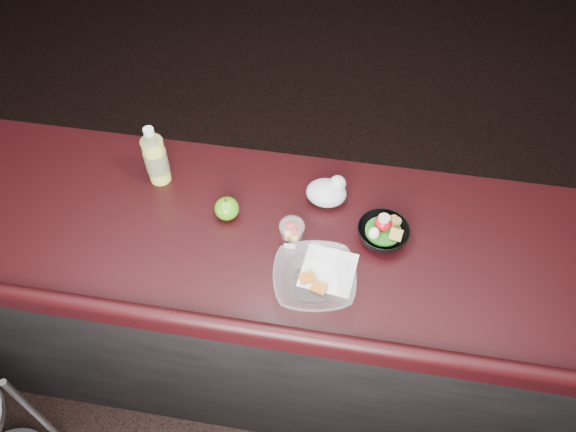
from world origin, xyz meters
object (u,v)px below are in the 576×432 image
object	(u,v)px
lemonade_bottle	(156,159)
green_apple	(227,209)
snack_bowl	(383,232)
takeout_bowl	(314,279)
fruit_cup	(292,232)

from	to	relation	value
lemonade_bottle	green_apple	bearing A→B (deg)	-24.61
lemonade_bottle	snack_bowl	world-z (taller)	lemonade_bottle
lemonade_bottle	takeout_bowl	bearing A→B (deg)	-29.98
green_apple	fruit_cup	bearing A→B (deg)	-18.47
snack_bowl	takeout_bowl	world-z (taller)	snack_bowl
lemonade_bottle	snack_bowl	size ratio (longest dim) A/B	1.30
lemonade_bottle	fruit_cup	world-z (taller)	lemonade_bottle
green_apple	takeout_bowl	world-z (taller)	green_apple
fruit_cup	takeout_bowl	bearing A→B (deg)	-57.01
fruit_cup	snack_bowl	world-z (taller)	fruit_cup
fruit_cup	snack_bowl	size ratio (longest dim) A/B	0.63
green_apple	lemonade_bottle	bearing A→B (deg)	155.39
lemonade_bottle	takeout_bowl	world-z (taller)	lemonade_bottle
snack_bowl	takeout_bowl	bearing A→B (deg)	-132.47
takeout_bowl	snack_bowl	bearing A→B (deg)	47.53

